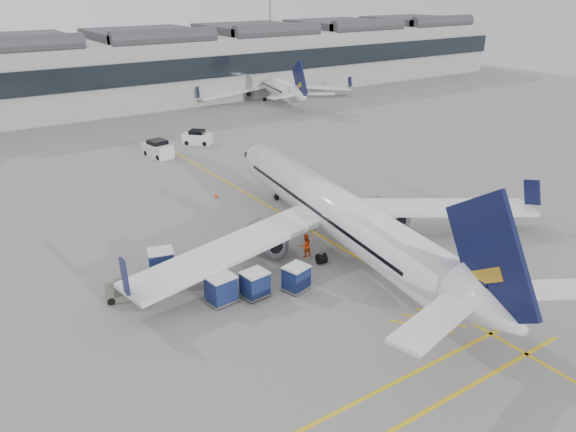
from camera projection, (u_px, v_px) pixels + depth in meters
ground at (269, 310)px, 37.24m from camera, size 220.00×220.00×0.00m
terminal at (28, 76)px, 89.75m from camera, size 200.00×20.45×12.40m
apron_markings at (303, 226)px, 50.04m from camera, size 0.25×60.00×0.01m
airliner_main at (339, 213)px, 44.79m from camera, size 35.55×39.11×10.44m
airliner_far at (272, 85)px, 103.04m from camera, size 29.07×32.11×8.66m
belt_loader at (320, 217)px, 50.42m from camera, size 5.13×2.58×2.03m
baggage_cart_a at (296, 277)px, 39.37m from camera, size 2.07×1.85×1.85m
baggage_cart_b at (221, 288)px, 37.76m from camera, size 2.07×1.77×2.02m
baggage_cart_c at (255, 284)px, 38.51m from camera, size 1.95×1.67×1.90m
baggage_cart_d at (161, 262)px, 41.36m from camera, size 2.29×2.06×2.02m
ramp_agent_a at (254, 246)px, 44.51m from camera, size 0.69×0.62×1.59m
ramp_agent_b at (306, 245)px, 44.21m from camera, size 0.98×0.79×1.91m
pushback_tug at (123, 290)px, 38.49m from camera, size 2.64×2.00×1.31m
safety_cone_nose at (216, 195)px, 56.48m from camera, size 0.40×0.40×0.55m
safety_cone_engine at (331, 226)px, 49.50m from camera, size 0.35×0.35×0.49m
service_van_mid at (158, 149)px, 69.48m from camera, size 2.78×4.43×2.12m
service_van_right at (197, 138)px, 74.88m from camera, size 3.95×3.89×1.90m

